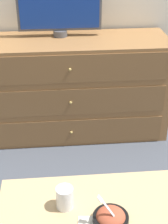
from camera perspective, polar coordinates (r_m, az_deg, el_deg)
name	(u,v)px	position (r m, az deg, el deg)	size (l,w,h in m)	color
ground_plane	(80,112)	(3.42, -0.71, -0.01)	(12.00, 12.00, 0.00)	#474C56
dresser	(69,87)	(2.95, -2.54, 4.09)	(1.65, 0.56, 0.84)	olive
tv	(59,2)	(2.82, -4.15, 17.82)	(0.67, 0.11, 0.52)	#515156
coffee_table	(101,216)	(1.84, 2.85, -16.94)	(1.05, 0.53, 0.42)	tan
takeout_bowl	(111,218)	(1.72, 4.46, -17.17)	(0.17, 0.17, 0.17)	black
drink_cup	(65,199)	(1.77, -3.22, -14.20)	(0.09, 0.09, 0.12)	white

